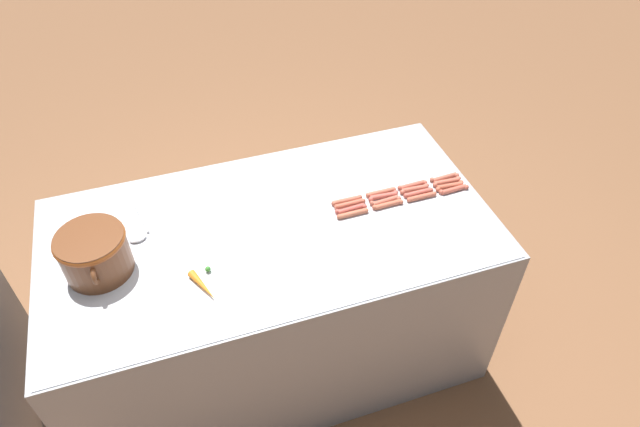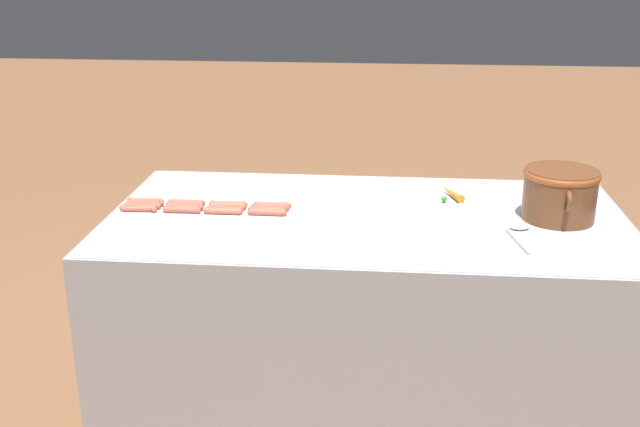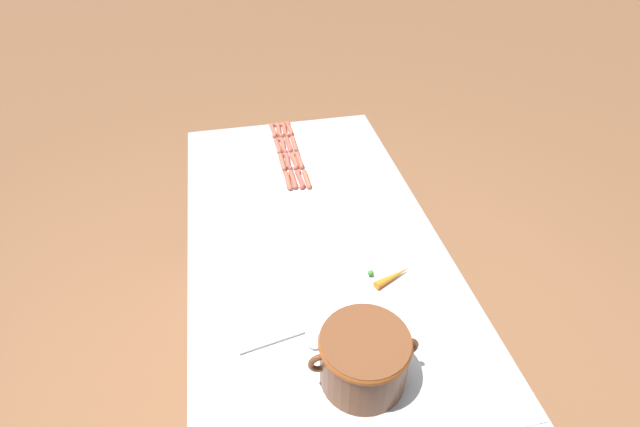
% 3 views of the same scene
% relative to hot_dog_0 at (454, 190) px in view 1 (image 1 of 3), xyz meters
% --- Properties ---
extents(ground_plane, '(20.00, 20.00, 0.00)m').
position_rel_hot_dog_0_xyz_m(ground_plane, '(0.04, 0.85, -0.93)').
color(ground_plane, brown).
extents(griddle_counter, '(1.00, 1.91, 0.92)m').
position_rel_hot_dog_0_xyz_m(griddle_counter, '(0.04, 0.85, -0.47)').
color(griddle_counter, '#9EA0A5').
rests_on(griddle_counter, ground_plane).
extents(hot_dog_0, '(0.03, 0.15, 0.02)m').
position_rel_hot_dog_0_xyz_m(hot_dog_0, '(0.00, 0.00, 0.00)').
color(hot_dog_0, '#BE5743').
rests_on(hot_dog_0, griddle_counter).
extents(hot_dog_1, '(0.02, 0.15, 0.02)m').
position_rel_hot_dog_0_xyz_m(hot_dog_1, '(0.00, 0.16, 0.00)').
color(hot_dog_1, '#B85B43').
rests_on(hot_dog_1, griddle_counter).
extents(hot_dog_2, '(0.03, 0.15, 0.02)m').
position_rel_hot_dog_0_xyz_m(hot_dog_2, '(0.00, 0.32, 0.00)').
color(hot_dog_2, '#BB5C41').
rests_on(hot_dog_2, griddle_counter).
extents(hot_dog_3, '(0.02, 0.15, 0.02)m').
position_rel_hot_dog_0_xyz_m(hot_dog_3, '(-0.00, 0.49, 0.00)').
color(hot_dog_3, '#B45E42').
rests_on(hot_dog_3, griddle_counter).
extents(hot_dog_4, '(0.03, 0.15, 0.02)m').
position_rel_hot_dog_0_xyz_m(hot_dog_4, '(0.03, 0.01, 0.00)').
color(hot_dog_4, '#B4573E').
rests_on(hot_dog_4, griddle_counter).
extents(hot_dog_5, '(0.03, 0.15, 0.02)m').
position_rel_hot_dog_0_xyz_m(hot_dog_5, '(0.03, 0.16, 0.00)').
color(hot_dog_5, '#BA5345').
rests_on(hot_dog_5, griddle_counter).
extents(hot_dog_6, '(0.03, 0.15, 0.02)m').
position_rel_hot_dog_0_xyz_m(hot_dog_6, '(0.03, 0.33, 0.00)').
color(hot_dog_6, '#B35A46').
rests_on(hot_dog_6, griddle_counter).
extents(hot_dog_7, '(0.03, 0.15, 0.02)m').
position_rel_hot_dog_0_xyz_m(hot_dog_7, '(0.03, 0.49, 0.00)').
color(hot_dog_7, '#BA4F43').
rests_on(hot_dog_7, griddle_counter).
extents(hot_dog_8, '(0.03, 0.15, 0.02)m').
position_rel_hot_dog_0_xyz_m(hot_dog_8, '(0.06, 0.00, 0.00)').
color(hot_dog_8, '#B85A45').
rests_on(hot_dog_8, griddle_counter).
extents(hot_dog_9, '(0.03, 0.15, 0.02)m').
position_rel_hot_dog_0_xyz_m(hot_dog_9, '(0.06, 0.17, 0.00)').
color(hot_dog_9, '#B15845').
rests_on(hot_dog_9, griddle_counter).
extents(hot_dog_10, '(0.03, 0.15, 0.02)m').
position_rel_hot_dog_0_xyz_m(hot_dog_10, '(0.06, 0.32, 0.00)').
color(hot_dog_10, '#BB5346').
rests_on(hot_dog_10, griddle_counter).
extents(hot_dog_11, '(0.03, 0.15, 0.02)m').
position_rel_hot_dog_0_xyz_m(hot_dog_11, '(0.06, 0.48, 0.00)').
color(hot_dog_11, '#B2553E').
rests_on(hot_dog_11, griddle_counter).
extents(hot_dog_12, '(0.03, 0.15, 0.02)m').
position_rel_hot_dog_0_xyz_m(hot_dog_12, '(0.09, 0.00, 0.00)').
color(hot_dog_12, '#B35A46').
rests_on(hot_dog_12, griddle_counter).
extents(hot_dog_13, '(0.03, 0.15, 0.02)m').
position_rel_hot_dog_0_xyz_m(hot_dog_13, '(0.09, 0.17, 0.00)').
color(hot_dog_13, '#BF5644').
rests_on(hot_dog_13, griddle_counter).
extents(hot_dog_14, '(0.02, 0.15, 0.02)m').
position_rel_hot_dog_0_xyz_m(hot_dog_14, '(0.09, 0.32, 0.00)').
color(hot_dog_14, '#B65D46').
rests_on(hot_dog_14, griddle_counter).
extents(hot_dog_15, '(0.03, 0.15, 0.02)m').
position_rel_hot_dog_0_xyz_m(hot_dog_15, '(0.09, 0.49, 0.00)').
color(hot_dog_15, '#B55943').
rests_on(hot_dog_15, griddle_counter).
extents(bean_pot, '(0.33, 0.27, 0.19)m').
position_rel_hot_dog_0_xyz_m(bean_pot, '(0.03, 1.54, 0.09)').
color(bean_pot, brown).
rests_on(bean_pot, griddle_counter).
extents(serving_spoon, '(0.27, 0.09, 0.02)m').
position_rel_hot_dog_0_xyz_m(serving_spoon, '(0.19, 1.38, -0.00)').
color(serving_spoon, '#B7B7BC').
rests_on(serving_spoon, griddle_counter).
extents(carrot, '(0.17, 0.09, 0.03)m').
position_rel_hot_dog_0_xyz_m(carrot, '(-0.19, 1.17, 0.00)').
color(carrot, orange).
rests_on(carrot, griddle_counter).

